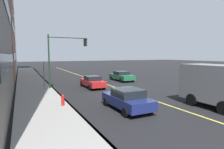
{
  "coord_description": "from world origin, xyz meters",
  "views": [
    {
      "loc": [
        -18.63,
        9.98,
        3.81
      ],
      "look_at": [
        -2.94,
        2.21,
        1.97
      ],
      "focal_mm": 29.9,
      "sensor_mm": 36.0,
      "label": 1
    }
  ],
  "objects_px": {
    "car_navy": "(127,99)",
    "street_sign_post": "(44,73)",
    "car_red": "(92,82)",
    "car_green": "(122,76)",
    "fire_hydrant": "(63,101)",
    "traffic_light_mast": "(64,52)"
  },
  "relations": [
    {
      "from": "car_navy",
      "to": "car_green",
      "type": "xyz_separation_m",
      "value": [
        13.0,
        -6.83,
        -0.03
      ]
    },
    {
      "from": "street_sign_post",
      "to": "fire_hydrant",
      "type": "bearing_deg",
      "value": -177.99
    },
    {
      "from": "car_red",
      "to": "traffic_light_mast",
      "type": "xyz_separation_m",
      "value": [
        1.04,
        2.96,
        3.46
      ]
    },
    {
      "from": "car_red",
      "to": "car_navy",
      "type": "xyz_separation_m",
      "value": [
        -9.33,
        0.88,
        0.05
      ]
    },
    {
      "from": "car_green",
      "to": "fire_hydrant",
      "type": "distance_m",
      "value": 15.05
    },
    {
      "from": "fire_hydrant",
      "to": "car_green",
      "type": "bearing_deg",
      "value": -45.72
    },
    {
      "from": "car_navy",
      "to": "street_sign_post",
      "type": "relative_size",
      "value": 1.46
    },
    {
      "from": "car_navy",
      "to": "fire_hydrant",
      "type": "height_order",
      "value": "car_navy"
    },
    {
      "from": "street_sign_post",
      "to": "traffic_light_mast",
      "type": "bearing_deg",
      "value": -110.45
    },
    {
      "from": "car_navy",
      "to": "car_red",
      "type": "bearing_deg",
      "value": -5.41
    },
    {
      "from": "traffic_light_mast",
      "to": "fire_hydrant",
      "type": "bearing_deg",
      "value": 166.66
    },
    {
      "from": "car_navy",
      "to": "fire_hydrant",
      "type": "xyz_separation_m",
      "value": [
        2.5,
        3.94,
        -0.29
      ]
    },
    {
      "from": "car_green",
      "to": "traffic_light_mast",
      "type": "distance_m",
      "value": 9.9
    },
    {
      "from": "traffic_light_mast",
      "to": "street_sign_post",
      "type": "xyz_separation_m",
      "value": [
        0.81,
        2.17,
        -2.41
      ]
    },
    {
      "from": "car_green",
      "to": "street_sign_post",
      "type": "distance_m",
      "value": 11.27
    },
    {
      "from": "car_red",
      "to": "fire_hydrant",
      "type": "height_order",
      "value": "car_red"
    },
    {
      "from": "car_green",
      "to": "fire_hydrant",
      "type": "bearing_deg",
      "value": 134.28
    },
    {
      "from": "traffic_light_mast",
      "to": "car_navy",
      "type": "bearing_deg",
      "value": -168.68
    },
    {
      "from": "car_green",
      "to": "car_red",
      "type": "bearing_deg",
      "value": 121.68
    },
    {
      "from": "car_red",
      "to": "car_green",
      "type": "distance_m",
      "value": 6.99
    },
    {
      "from": "car_green",
      "to": "street_sign_post",
      "type": "xyz_separation_m",
      "value": [
        -1.82,
        11.08,
        1.03
      ]
    },
    {
      "from": "car_red",
      "to": "street_sign_post",
      "type": "relative_size",
      "value": 1.48
    }
  ]
}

